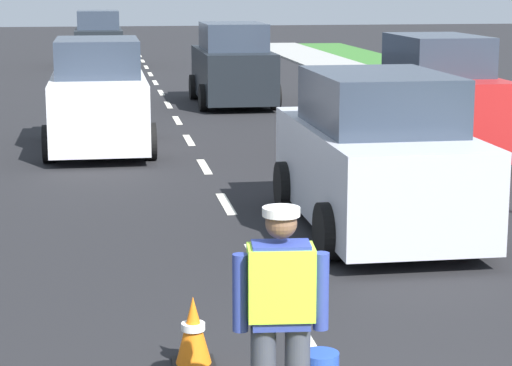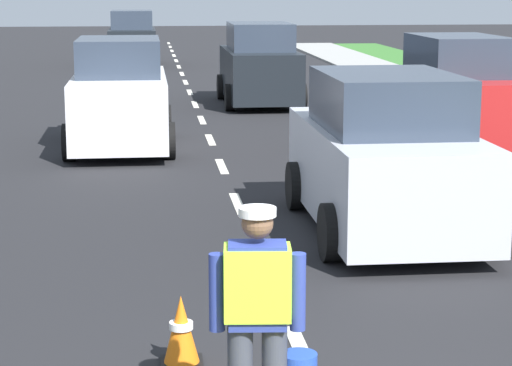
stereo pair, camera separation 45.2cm
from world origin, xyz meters
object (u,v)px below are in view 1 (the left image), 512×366
object	(u,v)px
car_oncoming_third	(99,40)
car_oncoming_lead	(99,98)
car_parked_far	(434,100)
road_worker	(284,311)
car_outgoing_ahead	(376,157)
car_outgoing_far	(233,67)
traffic_cone_far	(193,332)

from	to	relation	value
car_oncoming_third	car_oncoming_lead	bearing A→B (deg)	-90.12
car_parked_far	car_oncoming_lead	world-z (taller)	car_parked_far
road_worker	car_oncoming_third	size ratio (longest dim) A/B	0.43
car_oncoming_lead	car_outgoing_ahead	world-z (taller)	car_oncoming_lead
car_outgoing_far	car_outgoing_ahead	xyz separation A→B (m)	(0.02, -13.69, -0.04)
traffic_cone_far	car_outgoing_ahead	xyz separation A→B (m)	(2.77, 4.32, 0.66)
car_oncoming_third	car_outgoing_far	distance (m)	13.56
traffic_cone_far	car_oncoming_third	xyz separation A→B (m)	(-0.70, 31.12, 0.68)
traffic_cone_far	car_parked_far	world-z (taller)	car_parked_far
car_oncoming_lead	car_outgoing_ahead	bearing A→B (deg)	-63.29
car_oncoming_third	car_parked_far	world-z (taller)	car_parked_far
car_oncoming_lead	road_worker	bearing A→B (deg)	-84.39
car_parked_far	car_outgoing_ahead	size ratio (longest dim) A/B	0.96
car_parked_far	car_outgoing_ahead	distance (m)	5.88
road_worker	car_outgoing_far	bearing A→B (deg)	83.39
car_outgoing_ahead	road_worker	bearing A→B (deg)	-111.62
road_worker	car_oncoming_third	distance (m)	32.54
car_oncoming_third	car_parked_far	size ratio (longest dim) A/B	0.94
road_worker	car_parked_far	distance (m)	12.02
road_worker	car_outgoing_far	world-z (taller)	car_outgoing_far
road_worker	car_parked_far	bearing A→B (deg)	66.16
car_oncoming_third	car_outgoing_ahead	xyz separation A→B (m)	(3.47, -26.80, -0.02)
car_parked_far	car_oncoming_third	bearing A→B (deg)	105.73
car_parked_far	car_outgoing_ahead	world-z (taller)	car_parked_far
road_worker	car_oncoming_lead	distance (m)	12.76
car_oncoming_third	car_outgoing_far	bearing A→B (deg)	-75.24
car_outgoing_far	car_parked_far	world-z (taller)	car_parked_far
traffic_cone_far	car_outgoing_ahead	world-z (taller)	car_outgoing_ahead
car_oncoming_lead	car_parked_far	bearing A→B (deg)	-15.66
road_worker	car_outgoing_far	xyz separation A→B (m)	(2.25, 19.41, 0.06)
road_worker	car_parked_far	xyz separation A→B (m)	(4.86, 10.99, 0.11)
car_parked_far	car_oncoming_lead	distance (m)	6.34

